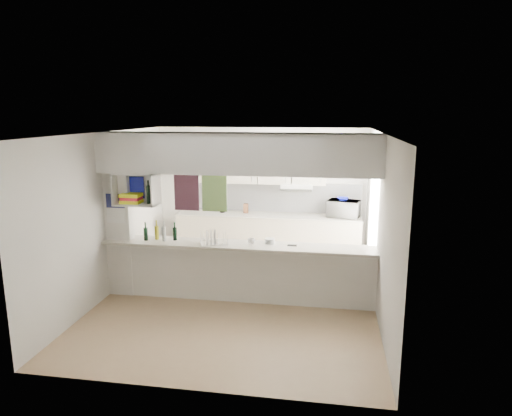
% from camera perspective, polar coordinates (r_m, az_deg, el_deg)
% --- Properties ---
extents(floor, '(4.80, 4.80, 0.00)m').
position_cam_1_polar(floor, '(7.31, -2.31, -11.43)').
color(floor, tan).
rests_on(floor, ground).
extents(ceiling, '(4.80, 4.80, 0.00)m').
position_cam_1_polar(ceiling, '(6.72, -2.49, 9.38)').
color(ceiling, white).
rests_on(ceiling, wall_back).
extents(wall_back, '(4.20, 0.00, 4.20)m').
position_cam_1_polar(wall_back, '(9.22, 0.58, 1.94)').
color(wall_back, silver).
rests_on(wall_back, floor).
extents(wall_left, '(0.00, 4.80, 4.80)m').
position_cam_1_polar(wall_left, '(7.60, -18.11, -0.82)').
color(wall_left, silver).
rests_on(wall_left, floor).
extents(wall_right, '(0.00, 4.80, 4.80)m').
position_cam_1_polar(wall_right, '(6.81, 15.21, -2.07)').
color(wall_right, silver).
rests_on(wall_right, floor).
extents(servery_partition, '(4.20, 0.50, 2.60)m').
position_cam_1_polar(servery_partition, '(6.86, -3.84, 1.50)').
color(servery_partition, silver).
rests_on(servery_partition, floor).
extents(cubby_shelf, '(0.65, 0.35, 0.50)m').
position_cam_1_polar(cubby_shelf, '(7.23, -14.79, 2.09)').
color(cubby_shelf, white).
rests_on(cubby_shelf, bulkhead).
extents(kitchen_run, '(3.60, 0.63, 2.24)m').
position_cam_1_polar(kitchen_run, '(9.03, 1.33, -1.34)').
color(kitchen_run, beige).
rests_on(kitchen_run, floor).
extents(microwave, '(0.67, 0.53, 0.33)m').
position_cam_1_polar(microwave, '(8.88, 10.91, -0.10)').
color(microwave, white).
rests_on(microwave, bench_top).
extents(bowl, '(0.23, 0.23, 0.06)m').
position_cam_1_polar(bowl, '(8.84, 10.79, 1.12)').
color(bowl, navy).
rests_on(bowl, microwave).
extents(dish_rack, '(0.49, 0.43, 0.22)m').
position_cam_1_polar(dish_rack, '(7.04, -5.33, -3.70)').
color(dish_rack, silver).
rests_on(dish_rack, breakfast_bar).
extents(cup, '(0.15, 0.15, 0.09)m').
position_cam_1_polar(cup, '(6.92, -0.59, -4.17)').
color(cup, white).
rests_on(cup, dish_rack).
extents(wine_bottles, '(0.51, 0.14, 0.32)m').
position_cam_1_polar(wine_bottles, '(7.31, -11.86, -3.09)').
color(wine_bottles, black).
rests_on(wine_bottles, breakfast_bar).
extents(plastic_tubs, '(0.50, 0.18, 0.08)m').
position_cam_1_polar(plastic_tubs, '(7.01, 1.87, -4.16)').
color(plastic_tubs, silver).
rests_on(plastic_tubs, breakfast_bar).
extents(utensil_jar, '(0.10, 0.10, 0.14)m').
position_cam_1_polar(utensil_jar, '(9.17, -4.24, -0.10)').
color(utensil_jar, black).
rests_on(utensil_jar, bench_top).
extents(knife_block, '(0.09, 0.08, 0.18)m').
position_cam_1_polar(knife_block, '(9.10, -1.28, -0.04)').
color(knife_block, brown).
rests_on(knife_block, bench_top).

